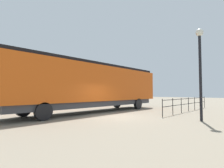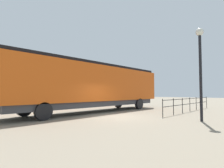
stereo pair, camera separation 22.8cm
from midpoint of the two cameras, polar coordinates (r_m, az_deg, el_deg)
The scene contains 4 objects.
ground_plane at distance 13.03m, azimuth 2.01°, elevation -10.12°, with size 120.00×120.00×0.00m, color gray.
locomotive at distance 16.31m, azimuth -4.50°, elevation -0.40°, with size 3.08×16.17×4.17m.
lamp_post at distance 12.18m, azimuth 26.25°, elevation 7.14°, with size 0.45×0.45×5.52m.
platform_fence at distance 18.03m, azimuth 23.38°, elevation -5.30°, with size 0.05×10.63×1.25m.
Camera 2 is at (8.38, -9.84, 1.66)m, focal length 29.39 mm.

